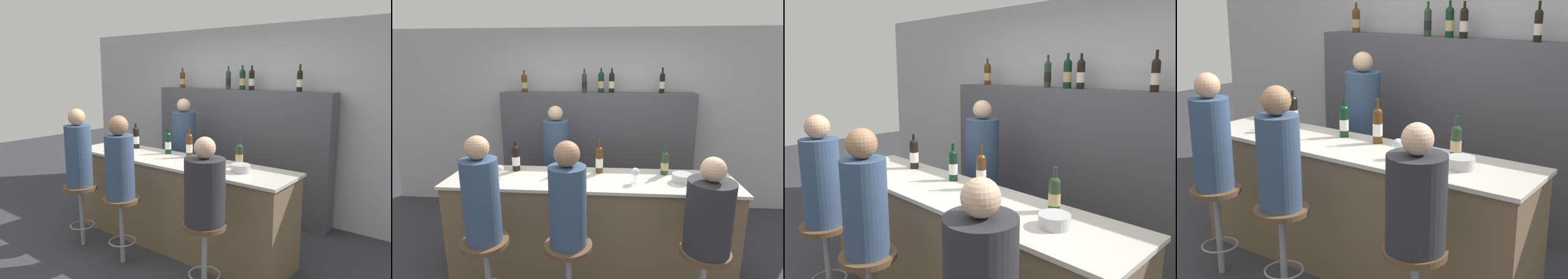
{
  "view_description": "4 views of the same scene",
  "coord_description": "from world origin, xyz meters",
  "views": [
    {
      "loc": [
        2.76,
        -2.83,
        1.98
      ],
      "look_at": [
        0.23,
        0.41,
        1.24
      ],
      "focal_mm": 35.0,
      "sensor_mm": 36.0,
      "label": 1
    },
    {
      "loc": [
        0.2,
        -2.51,
        2.09
      ],
      "look_at": [
        -0.02,
        0.22,
        1.42
      ],
      "focal_mm": 28.0,
      "sensor_mm": 36.0,
      "label": 2
    },
    {
      "loc": [
        2.07,
        -1.49,
        1.92
      ],
      "look_at": [
        0.24,
        0.32,
        1.43
      ],
      "focal_mm": 35.0,
      "sensor_mm": 36.0,
      "label": 3
    },
    {
      "loc": [
        2.38,
        -2.84,
        2.13
      ],
      "look_at": [
        0.2,
        0.25,
        1.1
      ],
      "focal_mm": 50.0,
      "sensor_mm": 36.0,
      "label": 4
    }
  ],
  "objects": [
    {
      "name": "bar_stool_left",
      "position": [
        -0.81,
        -0.37,
        0.55
      ],
      "size": [
        0.38,
        0.38,
        0.7
      ],
      "color": "gray",
      "rests_on": "ground_plane"
    },
    {
      "name": "guest_seated_left",
      "position": [
        -0.81,
        -0.37,
        1.09
      ],
      "size": [
        0.29,
        0.29,
        0.87
      ],
      "color": "#334766",
      "rests_on": "bar_stool_left"
    },
    {
      "name": "guest_seated_middle",
      "position": [
        -0.13,
        -0.37,
        1.08
      ],
      "size": [
        0.29,
        0.29,
        0.84
      ],
      "color": "#334766",
      "rests_on": "bar_stool_middle"
    },
    {
      "name": "bar_stool_middle",
      "position": [
        -0.13,
        -0.37,
        0.55
      ],
      "size": [
        0.38,
        0.38,
        0.7
      ],
      "color": "gray",
      "rests_on": "ground_plane"
    },
    {
      "name": "back_bar_cabinet",
      "position": [
        0.0,
        1.68,
        0.86
      ],
      "size": [
        2.65,
        0.28,
        1.73
      ],
      "color": "#4C4C51",
      "rests_on": "ground_plane"
    },
    {
      "name": "wine_bottle_counter_1",
      "position": [
        -0.25,
        0.49,
        1.13
      ],
      "size": [
        0.07,
        0.07,
        0.31
      ],
      "color": "black",
      "rests_on": "bar_counter"
    },
    {
      "name": "wine_glass_1",
      "position": [
        0.43,
        0.24,
        1.1
      ],
      "size": [
        0.08,
        0.08,
        0.15
      ],
      "color": "silver",
      "rests_on": "bar_counter"
    },
    {
      "name": "wine_glass_0",
      "position": [
        -0.88,
        0.24,
        1.1
      ],
      "size": [
        0.08,
        0.08,
        0.14
      ],
      "color": "silver",
      "rests_on": "bar_counter"
    },
    {
      "name": "wine_bottle_counter_0",
      "position": [
        -0.8,
        0.49,
        1.14
      ],
      "size": [
        0.08,
        0.08,
        0.32
      ],
      "color": "black",
      "rests_on": "bar_counter"
    },
    {
      "name": "wine_bottle_backbar_4",
      "position": [
        0.86,
        1.68,
        1.87
      ],
      "size": [
        0.07,
        0.07,
        0.33
      ],
      "color": "black",
      "rests_on": "back_bar_cabinet"
    },
    {
      "name": "wine_bottle_backbar_1",
      "position": [
        -0.18,
        1.68,
        1.86
      ],
      "size": [
        0.07,
        0.07,
        0.32
      ],
      "color": "#233823",
      "rests_on": "back_bar_cabinet"
    },
    {
      "name": "metal_bowl",
      "position": [
        0.88,
        0.29,
        1.04
      ],
      "size": [
        0.19,
        0.19,
        0.08
      ],
      "color": "#B7B7BC",
      "rests_on": "bar_counter"
    },
    {
      "name": "bartender",
      "position": [
        -0.47,
        1.05,
        0.75
      ],
      "size": [
        0.32,
        0.32,
        1.62
      ],
      "color": "#334766",
      "rests_on": "ground_plane"
    },
    {
      "name": "wine_bottle_counter_3",
      "position": [
        0.75,
        0.49,
        1.12
      ],
      "size": [
        0.08,
        0.08,
        0.3
      ],
      "color": "#233823",
      "rests_on": "bar_counter"
    },
    {
      "name": "wine_bottle_backbar_2",
      "position": [
        0.05,
        1.68,
        1.87
      ],
      "size": [
        0.08,
        0.08,
        0.33
      ],
      "color": "black",
      "rests_on": "back_bar_cabinet"
    },
    {
      "name": "wine_bottle_counter_2",
      "position": [
        0.08,
        0.49,
        1.14
      ],
      "size": [
        0.08,
        0.08,
        0.35
      ],
      "color": "#4C2D14",
      "rests_on": "bar_counter"
    },
    {
      "name": "guest_seated_right",
      "position": [
        0.94,
        -0.37,
        1.02
      ],
      "size": [
        0.35,
        0.35,
        0.75
      ],
      "color": "#28282D",
      "rests_on": "bar_stool_right"
    },
    {
      "name": "wine_bottle_backbar_0",
      "position": [
        -1.01,
        1.68,
        1.85
      ],
      "size": [
        0.08,
        0.08,
        0.3
      ],
      "color": "#4C2D14",
      "rests_on": "back_bar_cabinet"
    },
    {
      "name": "bar_counter",
      "position": [
        0.0,
        0.31,
        0.5
      ],
      "size": [
        2.83,
        0.67,
        1.0
      ],
      "color": "brown",
      "rests_on": "ground_plane"
    },
    {
      "name": "wine_bottle_backbar_3",
      "position": [
        0.19,
        1.68,
        1.87
      ],
      "size": [
        0.08,
        0.08,
        0.32
      ],
      "color": "black",
      "rests_on": "back_bar_cabinet"
    },
    {
      "name": "wall_back",
      "position": [
        0.0,
        1.9,
        1.3
      ],
      "size": [
        6.4,
        0.05,
        2.6
      ],
      "color": "#B2B2B7",
      "rests_on": "ground_plane"
    }
  ]
}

